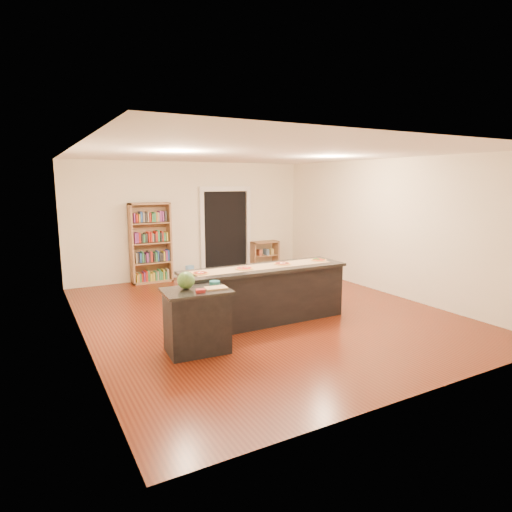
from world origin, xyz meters
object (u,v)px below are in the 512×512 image
low_shelf (264,255)px  watermelon (186,280)px  kitchen_island (264,294)px  side_counter (197,320)px  waste_bin (190,272)px  bookshelf (151,243)px

low_shelf → watermelon: (-3.73, -4.34, 0.62)m
kitchen_island → side_counter: (-1.46, -0.68, -0.03)m
kitchen_island → waste_bin: (0.03, 3.69, -0.32)m
kitchen_island → low_shelf: size_ratio=3.73×
waste_bin → watermelon: 4.64m
low_shelf → waste_bin: bearing=-178.2°
side_counter → waste_bin: (1.49, 4.37, -0.29)m
watermelon → kitchen_island: bearing=20.4°
watermelon → bookshelf: bearing=81.0°
kitchen_island → waste_bin: size_ratio=9.09×
bookshelf → kitchen_island: bearing=-76.8°
side_counter → waste_bin: 4.63m
bookshelf → waste_bin: (0.91, -0.07, -0.77)m
low_shelf → watermelon: watermelon is taller
side_counter → bookshelf: bookshelf is taller
side_counter → watermelon: watermelon is taller
kitchen_island → low_shelf: 4.34m
low_shelf → watermelon: bearing=-130.7°
kitchen_island → bookshelf: (-0.88, 3.76, 0.46)m
side_counter → waste_bin: side_counter is taller
bookshelf → low_shelf: bearing=0.0°
watermelon → waste_bin: bearing=69.5°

